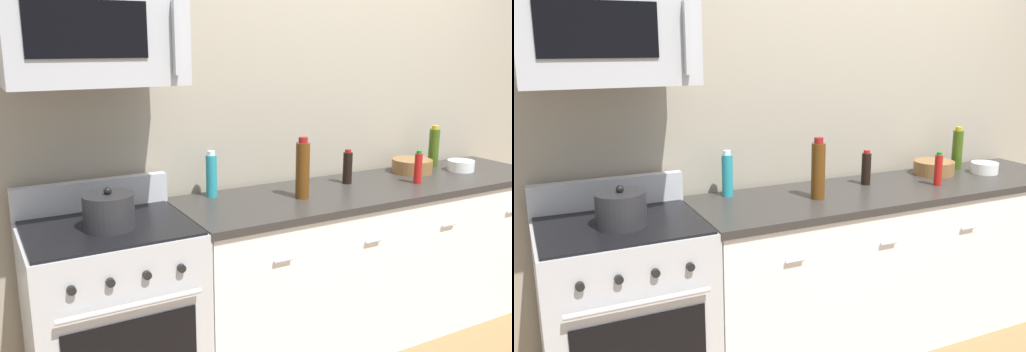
{
  "view_description": "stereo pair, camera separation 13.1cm",
  "coord_description": "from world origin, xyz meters",
  "views": [
    {
      "loc": [
        -2.1,
        -2.4,
        1.72
      ],
      "look_at": [
        -0.83,
        -0.05,
        1.08
      ],
      "focal_mm": 38.37,
      "sensor_mm": 36.0,
      "label": 1
    },
    {
      "loc": [
        -1.99,
        -2.46,
        1.72
      ],
      "look_at": [
        -0.83,
        -0.05,
        1.08
      ],
      "focal_mm": 38.37,
      "sensor_mm": 36.0,
      "label": 2
    }
  ],
  "objects": [
    {
      "name": "stockpot",
      "position": [
        -1.57,
        -0.05,
        1.0
      ],
      "size": [
        0.23,
        0.23,
        0.19
      ],
      "color": "#262628",
      "rests_on": "range_oven"
    },
    {
      "name": "bottle_wine_amber",
      "position": [
        -0.54,
        -0.03,
        1.08
      ],
      "size": [
        0.07,
        0.07,
        0.33
      ],
      "color": "#59330F",
      "rests_on": "countertop_slab"
    },
    {
      "name": "bottle_dish_soap",
      "position": [
        -0.95,
        0.23,
        1.04
      ],
      "size": [
        0.06,
        0.06,
        0.25
      ],
      "color": "teal",
      "rests_on": "countertop_slab"
    },
    {
      "name": "counter_unit",
      "position": [
        0.0,
        -0.0,
        0.46
      ],
      "size": [
        2.4,
        0.66,
        0.92
      ],
      "color": "white",
      "rests_on": "ground_plane"
    },
    {
      "name": "bottle_olive_oil",
      "position": [
        0.66,
        0.2,
        1.05
      ],
      "size": [
        0.07,
        0.07,
        0.28
      ],
      "color": "#385114",
      "rests_on": "countertop_slab"
    },
    {
      "name": "bottle_hot_sauce_red",
      "position": [
        0.24,
        -0.09,
        1.01
      ],
      "size": [
        0.05,
        0.05,
        0.2
      ],
      "color": "#B21914",
      "rests_on": "countertop_slab"
    },
    {
      "name": "ground_plane",
      "position": [
        0.0,
        0.0,
        0.0
      ],
      "size": [
        6.58,
        6.58,
        0.0
      ],
      "primitive_type": "plane",
      "color": "olive"
    },
    {
      "name": "back_wall",
      "position": [
        0.0,
        0.41,
        1.35
      ],
      "size": [
        5.49,
        0.1,
        2.7
      ],
      "primitive_type": "cube",
      "color": "#9E937F",
      "rests_on": "ground_plane"
    },
    {
      "name": "bowl_white_ceramic",
      "position": [
        0.73,
        0.02,
        0.96
      ],
      "size": [
        0.17,
        0.17,
        0.07
      ],
      "color": "white",
      "rests_on": "countertop_slab"
    },
    {
      "name": "microwave",
      "position": [
        -1.57,
        0.05,
        1.75
      ],
      "size": [
        0.74,
        0.44,
        0.4
      ],
      "color": "#B7BABF"
    },
    {
      "name": "bottle_soy_sauce_dark",
      "position": [
        -0.13,
        0.11,
        1.02
      ],
      "size": [
        0.06,
        0.06,
        0.2
      ],
      "color": "black",
      "rests_on": "countertop_slab"
    },
    {
      "name": "bowl_wooden_salad",
      "position": [
        0.42,
        0.14,
        0.97
      ],
      "size": [
        0.25,
        0.25,
        0.09
      ],
      "color": "brown",
      "rests_on": "countertop_slab"
    },
    {
      "name": "range_oven",
      "position": [
        -1.57,
        0.0,
        0.47
      ],
      "size": [
        0.76,
        0.69,
        1.07
      ],
      "color": "#B7BABF",
      "rests_on": "ground_plane"
    }
  ]
}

